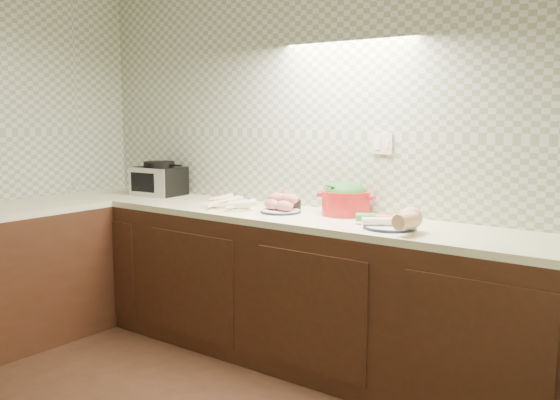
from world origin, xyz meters
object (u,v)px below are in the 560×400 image
Objects in this scene: sweet_potato_plate at (281,205)px; dutch_oven at (346,199)px; parsnip_pile at (226,202)px; veg_plate at (399,221)px; toaster_oven at (159,179)px; onion_bowl at (288,202)px.

dutch_oven reaches higher than sweet_potato_plate.
parsnip_pile is at bearing -171.90° from sweet_potato_plate.
veg_plate reaches higher than parsnip_pile.
dutch_oven is 0.80× the size of veg_plate.
toaster_oven is 1.16m from onion_bowl.
onion_bowl is at bearing 107.63° from sweet_potato_plate.
onion_bowl reaches higher than parsnip_pile.
dutch_oven is (0.36, 0.16, 0.05)m from sweet_potato_plate.
veg_plate is (0.46, -0.24, -0.05)m from dutch_oven.
veg_plate reaches higher than sweet_potato_plate.
onion_bowl is 0.89m from veg_plate.
sweet_potato_plate is at bearing 173.88° from veg_plate.
parsnip_pile is 1.23m from veg_plate.
veg_plate is at bearing -13.42° from onion_bowl.
dutch_oven reaches higher than onion_bowl.
parsnip_pile is at bearing -154.32° from onion_bowl.
parsnip_pile is 2.35× the size of onion_bowl.
dutch_oven reaches higher than parsnip_pile.
parsnip_pile is (0.80, -0.16, -0.08)m from toaster_oven.
toaster_oven is at bearing -179.24° from onion_bowl.
dutch_oven reaches higher than veg_plate.
onion_bowl is 0.36× the size of veg_plate.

